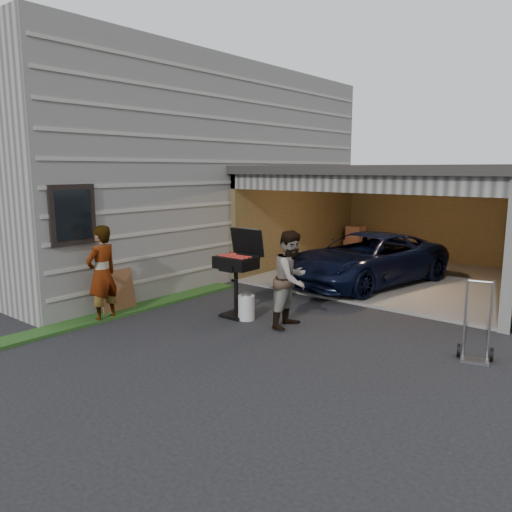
{
  "coord_description": "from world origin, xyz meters",
  "views": [
    {
      "loc": [
        5.84,
        -5.67,
        2.82
      ],
      "look_at": [
        -0.22,
        1.72,
        1.15
      ],
      "focal_mm": 35.0,
      "sensor_mm": 36.0,
      "label": 1
    }
  ],
  "objects_px": {
    "man": "(292,279)",
    "hand_truck": "(476,345)",
    "propane_tank": "(246,307)",
    "woman": "(102,274)",
    "bbq_grill": "(237,265)",
    "plywood_panel": "(117,291)",
    "minivan": "(366,261)"
  },
  "relations": [
    {
      "from": "man",
      "to": "hand_truck",
      "type": "height_order",
      "value": "man"
    },
    {
      "from": "propane_tank",
      "to": "hand_truck",
      "type": "distance_m",
      "value": 4.01
    },
    {
      "from": "hand_truck",
      "to": "woman",
      "type": "bearing_deg",
      "value": -173.88
    },
    {
      "from": "woman",
      "to": "man",
      "type": "relative_size",
      "value": 1.03
    },
    {
      "from": "bbq_grill",
      "to": "hand_truck",
      "type": "height_order",
      "value": "bbq_grill"
    },
    {
      "from": "plywood_panel",
      "to": "propane_tank",
      "type": "bearing_deg",
      "value": 28.23
    },
    {
      "from": "woman",
      "to": "plywood_panel",
      "type": "distance_m",
      "value": 0.77
    },
    {
      "from": "man",
      "to": "plywood_panel",
      "type": "relative_size",
      "value": 2.05
    },
    {
      "from": "minivan",
      "to": "propane_tank",
      "type": "relative_size",
      "value": 9.38
    },
    {
      "from": "bbq_grill",
      "to": "propane_tank",
      "type": "xyz_separation_m",
      "value": [
        0.28,
        -0.07,
        -0.77
      ]
    },
    {
      "from": "woman",
      "to": "propane_tank",
      "type": "bearing_deg",
      "value": 123.7
    },
    {
      "from": "propane_tank",
      "to": "hand_truck",
      "type": "relative_size",
      "value": 0.39
    },
    {
      "from": "propane_tank",
      "to": "hand_truck",
      "type": "bearing_deg",
      "value": 8.85
    },
    {
      "from": "woman",
      "to": "hand_truck",
      "type": "bearing_deg",
      "value": 104.21
    },
    {
      "from": "bbq_grill",
      "to": "plywood_panel",
      "type": "bearing_deg",
      "value": -147.24
    },
    {
      "from": "hand_truck",
      "to": "minivan",
      "type": "bearing_deg",
      "value": 120.9
    },
    {
      "from": "plywood_panel",
      "to": "hand_truck",
      "type": "distance_m",
      "value": 6.55
    },
    {
      "from": "plywood_panel",
      "to": "bbq_grill",
      "type": "bearing_deg",
      "value": 32.76
    },
    {
      "from": "woman",
      "to": "propane_tank",
      "type": "height_order",
      "value": "woman"
    },
    {
      "from": "minivan",
      "to": "woman",
      "type": "height_order",
      "value": "woman"
    },
    {
      "from": "woman",
      "to": "hand_truck",
      "type": "height_order",
      "value": "woman"
    },
    {
      "from": "plywood_panel",
      "to": "hand_truck",
      "type": "xyz_separation_m",
      "value": [
        6.28,
        1.86,
        -0.19
      ]
    },
    {
      "from": "bbq_grill",
      "to": "propane_tank",
      "type": "distance_m",
      "value": 0.82
    },
    {
      "from": "woman",
      "to": "plywood_panel",
      "type": "xyz_separation_m",
      "value": [
        -0.3,
        0.52,
        -0.48
      ]
    },
    {
      "from": "woman",
      "to": "hand_truck",
      "type": "xyz_separation_m",
      "value": [
        5.98,
        2.38,
        -0.67
      ]
    },
    {
      "from": "man",
      "to": "woman",
      "type": "bearing_deg",
      "value": 118.04
    },
    {
      "from": "bbq_grill",
      "to": "propane_tank",
      "type": "height_order",
      "value": "bbq_grill"
    },
    {
      "from": "minivan",
      "to": "plywood_panel",
      "type": "distance_m",
      "value": 5.88
    },
    {
      "from": "minivan",
      "to": "propane_tank",
      "type": "bearing_deg",
      "value": -85.15
    },
    {
      "from": "man",
      "to": "minivan",
      "type": "bearing_deg",
      "value": 0.25
    },
    {
      "from": "hand_truck",
      "to": "bbq_grill",
      "type": "bearing_deg",
      "value": 171.82
    },
    {
      "from": "minivan",
      "to": "woman",
      "type": "bearing_deg",
      "value": -101.9
    }
  ]
}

